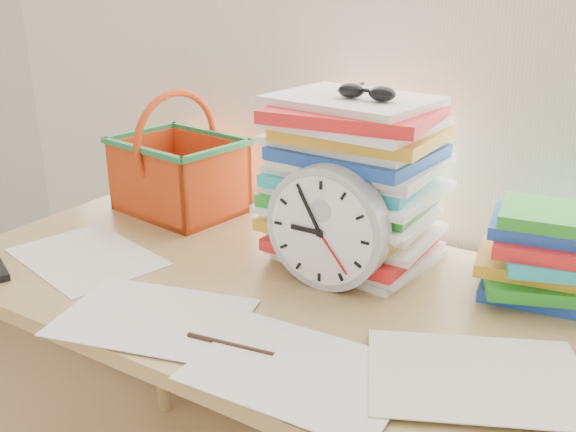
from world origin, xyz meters
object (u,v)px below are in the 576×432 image
Objects in this scene: desk at (285,318)px; book_stack at (559,255)px; paper_stack at (353,181)px; clock at (327,228)px; basket at (178,154)px.

book_stack reaches higher than desk.
paper_stack is at bearing -173.93° from book_stack.
paper_stack reaches higher than desk.
clock is at bearing -82.35° from paper_stack.
paper_stack reaches higher than book_stack.
desk is 0.21m from clock.
book_stack is at bearing 9.16° from basket.
paper_stack is (0.05, 0.18, 0.25)m from desk.
paper_stack is 0.50m from basket.
paper_stack is 0.41m from book_stack.
paper_stack reaches higher than basket.
basket is at bearing 154.57° from desk.
paper_stack is 1.14× the size of basket.
clock is (0.02, -0.14, -0.05)m from paper_stack.
basket reaches higher than desk.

